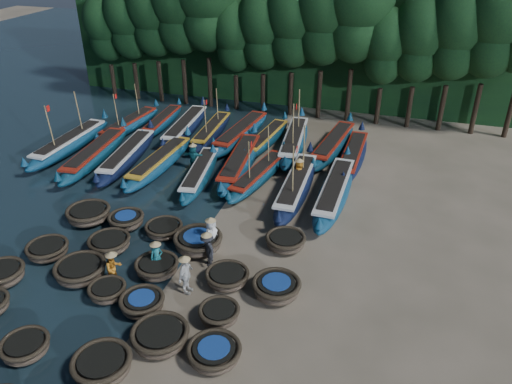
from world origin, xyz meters
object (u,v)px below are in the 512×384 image
(coracle_12, at_px, (107,291))
(long_boat_6, at_px, (259,175))
(long_boat_5, at_px, (240,162))
(fisherman_2, at_px, (113,267))
(long_boat_3, at_px, (160,162))
(coracle_24, at_px, (286,241))
(coracle_13, at_px, (142,303))
(coracle_16, at_px, (109,243))
(coracle_17, at_px, (157,267))
(coracle_18, at_px, (227,277))
(coracle_14, at_px, (219,313))
(long_boat_14, at_px, (266,139))
(long_boat_12, at_px, (212,131))
(long_boat_8, at_px, (334,192))
(long_boat_9, at_px, (130,124))
(fisherman_6, at_px, (299,172))
(long_boat_11, at_px, (185,127))
(coracle_9, at_px, (214,353))
(coracle_22, at_px, (164,229))
(coracle_11, at_px, (80,270))
(fisherman_4, at_px, (186,274))
(coracle_6, at_px, (25,347))
(long_boat_1, at_px, (95,154))
(long_boat_4, at_px, (200,173))
(long_boat_10, at_px, (163,121))
(fisherman_1, at_px, (157,255))
(coracle_21, at_px, (126,220))
(long_boat_13, at_px, (241,133))
(fisherman_0, at_px, (211,234))
(long_boat_15, at_px, (294,141))
(coracle_20, at_px, (89,214))
(coracle_15, at_px, (48,250))
(coracle_7, at_px, (102,365))
(coracle_23, at_px, (198,241))
(fisherman_3, at_px, (207,249))
(long_boat_7, at_px, (296,186))
(coracle_19, at_px, (276,288))
(coracle_8, at_px, (160,336))
(long_boat_2, at_px, (127,155))
(long_boat_17, at_px, (353,156))
(fisherman_5, at_px, (193,156))

(coracle_12, relative_size, long_boat_6, 0.22)
(long_boat_5, relative_size, fisherman_2, 5.18)
(long_boat_3, bearing_deg, coracle_24, -29.43)
(coracle_13, bearing_deg, long_boat_6, 83.91)
(coracle_16, relative_size, long_boat_3, 0.24)
(coracle_17, relative_size, coracle_18, 1.13)
(coracle_14, xyz_separation_m, coracle_17, (-3.74, 1.99, 0.01))
(coracle_13, xyz_separation_m, long_boat_14, (0.20, 17.64, 0.10))
(long_boat_12, xyz_separation_m, long_boat_14, (4.16, -0.15, -0.02))
(long_boat_14, bearing_deg, long_boat_8, -41.21)
(long_boat_9, relative_size, fisherman_6, 4.11)
(coracle_16, bearing_deg, long_boat_11, 99.67)
(coracle_18, distance_m, long_boat_5, 11.10)
(coracle_9, height_order, coracle_22, coracle_9)
(coracle_11, height_order, fisherman_4, fisherman_4)
(coracle_13, height_order, long_boat_6, long_boat_6)
(coracle_6, relative_size, long_boat_3, 0.25)
(coracle_16, distance_m, long_boat_9, 15.42)
(long_boat_1, distance_m, long_boat_4, 7.52)
(long_boat_8, bearing_deg, long_boat_5, 162.87)
(fisherman_4, height_order, fisherman_6, fisherman_4)
(coracle_17, xyz_separation_m, long_boat_5, (0.22, 10.96, 0.22))
(long_boat_10, height_order, fisherman_2, fisherman_2)
(fisherman_1, bearing_deg, coracle_16, 138.97)
(coracle_21, xyz_separation_m, long_boat_6, (5.12, 6.73, 0.09))
(long_boat_13, distance_m, fisherman_0, 13.51)
(long_boat_12, bearing_deg, coracle_17, -80.28)
(long_boat_15, bearing_deg, long_boat_12, 171.88)
(coracle_17, distance_m, long_boat_12, 15.81)
(long_boat_1, distance_m, fisherman_0, 12.90)
(coracle_21, bearing_deg, long_boat_13, 80.62)
(long_boat_5, bearing_deg, long_boat_10, 141.35)
(coracle_20, bearing_deg, coracle_15, -91.39)
(coracle_12, xyz_separation_m, fisherman_2, (-0.24, 0.98, 0.47))
(coracle_7, height_order, coracle_23, coracle_23)
(long_boat_13, xyz_separation_m, fisherman_4, (3.01, -16.31, 0.35))
(coracle_18, bearing_deg, long_boat_14, 99.51)
(long_boat_5, bearing_deg, coracle_6, -104.09)
(coracle_16, bearing_deg, fisherman_3, 3.74)
(coracle_18, height_order, long_boat_7, long_boat_7)
(coracle_19, bearing_deg, coracle_8, -131.32)
(long_boat_11, bearing_deg, long_boat_10, 156.06)
(coracle_24, relative_size, fisherman_2, 1.21)
(coracle_19, bearing_deg, long_boat_13, 113.59)
(coracle_20, distance_m, fisherman_6, 12.05)
(fisherman_3, distance_m, fisherman_6, 9.07)
(long_boat_3, bearing_deg, coracle_15, -93.16)
(long_boat_2, bearing_deg, long_boat_5, 2.63)
(coracle_16, xyz_separation_m, long_boat_17, (9.95, 13.03, 0.18))
(long_boat_9, distance_m, fisherman_5, 8.44)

